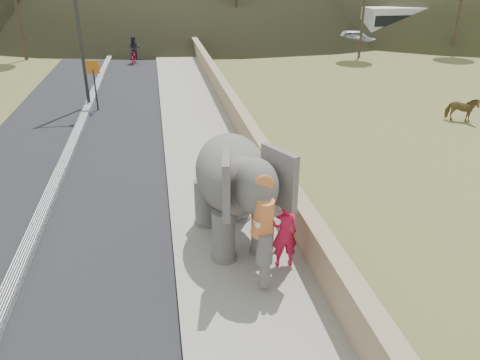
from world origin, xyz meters
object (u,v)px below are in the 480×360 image
object	(u,v)px
elephant_and_man	(233,188)
motorcyclist	(134,53)
lamppost	(82,3)
cow	(462,109)

from	to	relation	value
elephant_and_man	motorcyclist	xyz separation A→B (m)	(-3.05, 24.98, -0.78)
lamppost	cow	distance (m)	17.86
lamppost	cow	world-z (taller)	lamppost
cow	motorcyclist	xyz separation A→B (m)	(-14.76, 16.77, 0.17)
cow	motorcyclist	bearing A→B (deg)	74.66
lamppost	motorcyclist	size ratio (longest dim) A/B	4.18
lamppost	motorcyclist	world-z (taller)	lamppost
cow	elephant_and_man	xyz separation A→B (m)	(-11.71, -8.21, 0.96)
motorcyclist	lamppost	bearing A→B (deg)	-98.39
elephant_and_man	cow	bearing A→B (deg)	35.04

